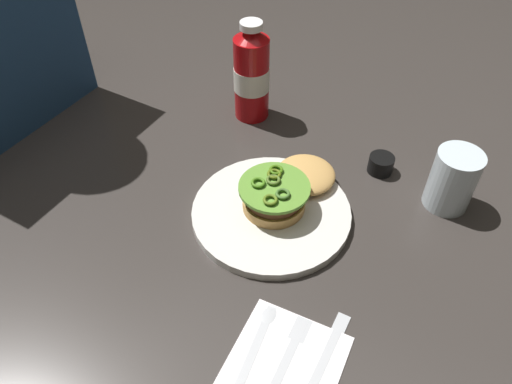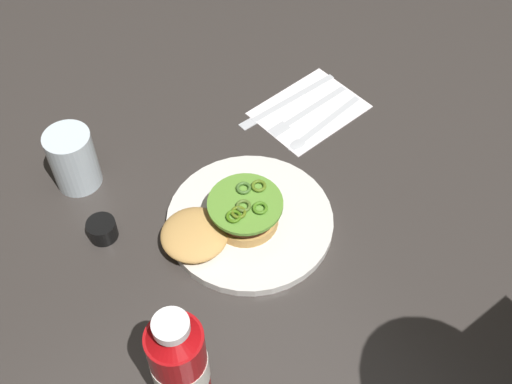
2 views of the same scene
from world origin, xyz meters
name	(u,v)px [view 2 (image 2 of 2)]	position (x,y,z in m)	size (l,w,h in m)	color
ground_plane	(238,231)	(0.00, 0.00, 0.00)	(3.00, 3.00, 0.00)	#352F2C
dinner_plate	(248,219)	(-0.02, 0.00, 0.01)	(0.26, 0.26, 0.01)	silver
burger_sandwich	(227,219)	(0.01, -0.01, 0.03)	(0.19, 0.12, 0.05)	tan
ketchup_bottle	(180,365)	(0.20, 0.17, 0.09)	(0.07, 0.07, 0.20)	#AB0C0F
water_glass	(73,159)	(0.15, -0.24, 0.05)	(0.07, 0.07, 0.10)	silver
condiment_cup	(102,229)	(0.17, -0.12, 0.02)	(0.04, 0.04, 0.03)	black
napkin	(309,110)	(-0.26, -0.14, 0.00)	(0.19, 0.14, 0.00)	white
butter_knife	(282,103)	(-0.23, -0.18, 0.00)	(0.22, 0.02, 0.00)	silver
fork_utensil	(302,113)	(-0.24, -0.13, 0.00)	(0.18, 0.03, 0.00)	silver
spoon_utensil	(315,129)	(-0.23, -0.09, 0.00)	(0.18, 0.04, 0.00)	silver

